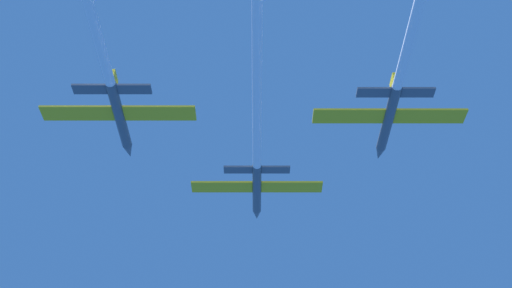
{
  "coord_description": "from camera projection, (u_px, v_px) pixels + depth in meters",
  "views": [
    {
      "loc": [
        0.11,
        -75.41,
        -49.66
      ],
      "look_at": [
        0.03,
        -11.98,
        -0.2
      ],
      "focal_mm": 42.57,
      "sensor_mm": 36.0,
      "label": 1
    }
  ],
  "objects": [
    {
      "name": "jet_right_wing",
      "position": [
        406.0,
        55.0,
        67.69
      ],
      "size": [
        19.17,
        46.6,
        3.17
      ],
      "color": "#4C5660"
    },
    {
      "name": "jet_left_wing",
      "position": [
        96.0,
        30.0,
        64.57
      ],
      "size": [
        19.17,
        53.69,
        3.17
      ],
      "color": "#4C5660"
    },
    {
      "name": "jet_lead",
      "position": [
        258.0,
        142.0,
        80.52
      ],
      "size": [
        19.17,
        46.74,
        3.17
      ],
      "color": "#4C5660"
    }
  ]
}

